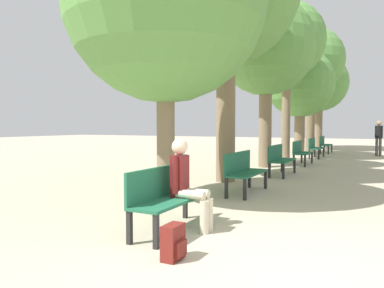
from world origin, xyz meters
TOP-DOWN VIEW (x-y plane):
  - ground_plane at (0.00, 0.00)m, footprint 80.00×80.00m
  - bench_row_0 at (-1.84, 0.78)m, footprint 0.47×1.55m
  - bench_row_1 at (-1.84, 4.00)m, footprint 0.47×1.55m
  - bench_row_2 at (-1.84, 7.21)m, footprint 0.47×1.55m
  - bench_row_3 at (-1.84, 10.43)m, footprint 0.47×1.55m
  - bench_row_4 at (-1.84, 13.64)m, footprint 0.47×1.55m
  - bench_row_5 at (-1.84, 16.86)m, footprint 0.47×1.55m
  - tree_row_0 at (-2.81, 2.38)m, footprint 3.75×3.75m
  - tree_row_2 at (-2.81, 9.10)m, footprint 3.34×3.34m
  - tree_row_3 at (-2.81, 12.26)m, footprint 3.18×3.18m
  - tree_row_4 at (-2.81, 15.22)m, footprint 3.34×3.34m
  - tree_row_5 at (-2.81, 18.29)m, footprint 3.66×3.66m
  - tree_row_6 at (-2.81, 21.42)m, footprint 3.61×3.61m
  - person_seated at (-1.61, 0.94)m, footprint 0.59×0.33m
  - backpack at (-1.19, -0.16)m, footprint 0.20×0.28m
  - pedestrian_near at (0.69, 15.98)m, footprint 0.34×0.29m

SIDE VIEW (x-z plane):
  - ground_plane at x=0.00m, z-range 0.00..0.00m
  - backpack at x=-1.19m, z-range 0.00..0.38m
  - bench_row_0 at x=-1.84m, z-range 0.07..0.95m
  - bench_row_1 at x=-1.84m, z-range 0.07..0.95m
  - bench_row_2 at x=-1.84m, z-range 0.07..0.95m
  - bench_row_3 at x=-1.84m, z-range 0.07..0.95m
  - bench_row_4 at x=-1.84m, z-range 0.07..0.95m
  - bench_row_5 at x=-1.84m, z-range 0.07..0.95m
  - person_seated at x=-1.61m, z-range 0.04..1.32m
  - pedestrian_near at x=0.69m, z-range 0.12..1.80m
  - tree_row_4 at x=-2.81m, z-range 0.89..6.08m
  - tree_row_0 at x=-2.81m, z-range 0.92..6.55m
  - tree_row_6 at x=-2.81m, z-range 1.13..7.09m
  - tree_row_2 at x=-2.81m, z-range 1.20..7.03m
  - tree_row_3 at x=-2.81m, z-range 1.67..8.27m
  - tree_row_5 at x=-2.81m, z-range 1.57..8.51m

